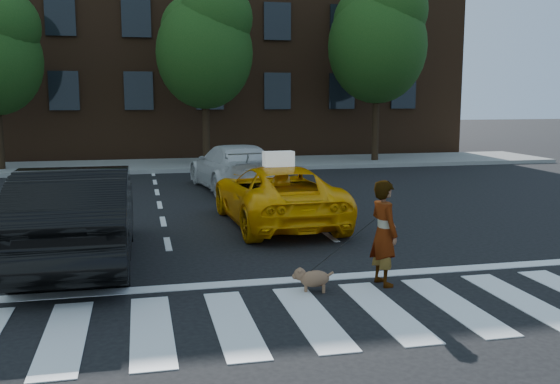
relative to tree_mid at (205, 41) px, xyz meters
name	(u,v)px	position (x,y,z in m)	size (l,w,h in m)	color
ground	(311,317)	(-0.53, -17.00, -4.85)	(120.00, 120.00, 0.00)	black
crosswalk	(311,316)	(-0.53, -17.00, -4.85)	(13.00, 2.40, 0.01)	silver
stop_line	(283,280)	(-0.53, -15.40, -4.85)	(12.00, 0.30, 0.01)	silver
sidewalk_far	(193,165)	(-0.53, 0.50, -4.78)	(30.00, 4.00, 0.15)	slate
building	(177,31)	(-0.53, 8.00, 1.15)	(26.00, 10.00, 12.00)	#422817
tree_mid	(205,41)	(0.00, 0.00, 0.00)	(3.69, 3.69, 7.10)	black
tree_right	(378,34)	(7.00, 0.00, 0.41)	(4.00, 4.00, 7.70)	black
taxi	(276,195)	(0.30, -11.18, -4.20)	(2.15, 4.66, 1.30)	#F1A005
black_sedan	(78,215)	(-3.65, -13.59, -4.03)	(1.73, 4.98, 1.64)	black
white_suv	(234,167)	(0.14, -5.99, -4.17)	(1.92, 4.73, 1.37)	silver
woman	(384,233)	(0.88, -15.90, -4.06)	(0.57, 0.38, 1.57)	#999999
dog	(312,278)	(-0.25, -15.99, -4.65)	(0.60, 0.33, 0.34)	#9D784F
taxi_sign	(278,159)	(0.30, -11.38, -3.40)	(0.65, 0.28, 0.32)	white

